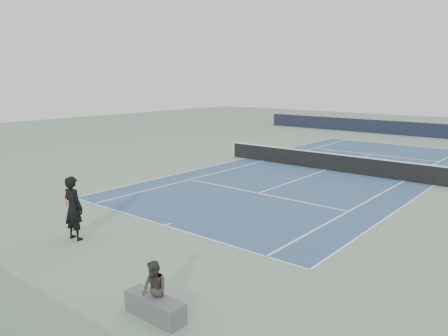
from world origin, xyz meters
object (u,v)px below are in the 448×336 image
Objects in this scene: tennis_player at (73,208)px; tennis_ball at (70,241)px; tennis_net at (327,161)px; spectator_bench at (155,298)px.

tennis_ball is (0.12, -0.25, -0.96)m from tennis_player.
tennis_net reaches higher than tennis_ball.
tennis_player reaches higher than spectator_bench.
tennis_ball is at bearing 166.81° from spectator_bench.
tennis_net is 14.78m from tennis_ball.
spectator_bench is (5.21, -1.22, 0.40)m from tennis_ball.
tennis_ball is 5.37m from spectator_bench.
spectator_bench is at bearing -13.19° from tennis_ball.
spectator_bench is at bearing -75.60° from tennis_net.
spectator_bench reaches higher than tennis_ball.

